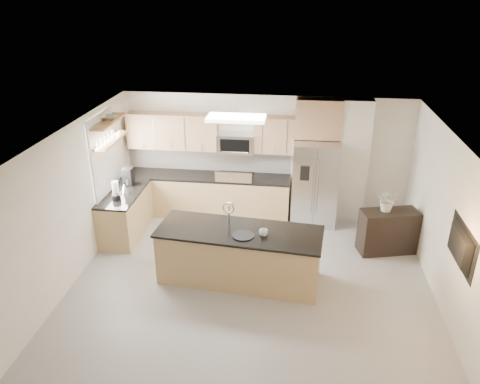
# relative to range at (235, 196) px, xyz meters

# --- Properties ---
(floor) EXTENTS (6.50, 6.50, 0.00)m
(floor) POSITION_rel_range_xyz_m (0.60, -2.92, -0.47)
(floor) COLOR gray
(floor) RESTS_ON ground
(ceiling) EXTENTS (6.00, 6.50, 0.02)m
(ceiling) POSITION_rel_range_xyz_m (0.60, -2.92, 2.13)
(ceiling) COLOR silver
(ceiling) RESTS_ON wall_back
(wall_back) EXTENTS (6.00, 0.02, 2.60)m
(wall_back) POSITION_rel_range_xyz_m (0.60, 0.33, 0.83)
(wall_back) COLOR white
(wall_back) RESTS_ON floor
(wall_left) EXTENTS (0.02, 6.50, 2.60)m
(wall_left) POSITION_rel_range_xyz_m (-2.40, -2.92, 0.83)
(wall_left) COLOR white
(wall_left) RESTS_ON floor
(wall_right) EXTENTS (0.02, 6.50, 2.60)m
(wall_right) POSITION_rel_range_xyz_m (3.60, -2.92, 0.83)
(wall_right) COLOR white
(wall_right) RESTS_ON floor
(back_counter) EXTENTS (3.55, 0.66, 1.44)m
(back_counter) POSITION_rel_range_xyz_m (-0.63, 0.01, -0.00)
(back_counter) COLOR tan
(back_counter) RESTS_ON floor
(left_counter) EXTENTS (0.66, 1.50, 0.92)m
(left_counter) POSITION_rel_range_xyz_m (-2.07, -1.07, -0.01)
(left_counter) COLOR tan
(left_counter) RESTS_ON floor
(range) EXTENTS (0.76, 0.64, 1.14)m
(range) POSITION_rel_range_xyz_m (0.00, 0.00, 0.00)
(range) COLOR black
(range) RESTS_ON floor
(upper_cabinets) EXTENTS (3.50, 0.33, 0.75)m
(upper_cabinets) POSITION_rel_range_xyz_m (-0.70, 0.16, 1.35)
(upper_cabinets) COLOR tan
(upper_cabinets) RESTS_ON wall_back
(microwave) EXTENTS (0.76, 0.40, 0.40)m
(microwave) POSITION_rel_range_xyz_m (0.00, 0.12, 1.16)
(microwave) COLOR silver
(microwave) RESTS_ON upper_cabinets
(refrigerator) EXTENTS (0.92, 0.78, 1.78)m
(refrigerator) POSITION_rel_range_xyz_m (1.66, -0.05, 0.42)
(refrigerator) COLOR silver
(refrigerator) RESTS_ON floor
(partition_column) EXTENTS (0.60, 0.30, 2.60)m
(partition_column) POSITION_rel_range_xyz_m (2.42, 0.18, 0.83)
(partition_column) COLOR silver
(partition_column) RESTS_ON floor
(window) EXTENTS (0.04, 1.15, 1.65)m
(window) POSITION_rel_range_xyz_m (-2.38, -1.07, 1.18)
(window) COLOR white
(window) RESTS_ON wall_left
(shelf_lower) EXTENTS (0.30, 1.20, 0.04)m
(shelf_lower) POSITION_rel_range_xyz_m (-2.25, -0.97, 1.48)
(shelf_lower) COLOR olive
(shelf_lower) RESTS_ON wall_left
(shelf_upper) EXTENTS (0.30, 1.20, 0.04)m
(shelf_upper) POSITION_rel_range_xyz_m (-2.25, -0.97, 1.85)
(shelf_upper) COLOR olive
(shelf_upper) RESTS_ON wall_left
(ceiling_fixture) EXTENTS (1.00, 0.50, 0.06)m
(ceiling_fixture) POSITION_rel_range_xyz_m (0.20, -1.32, 2.09)
(ceiling_fixture) COLOR white
(ceiling_fixture) RESTS_ON ceiling
(island) EXTENTS (2.81, 1.24, 1.37)m
(island) POSITION_rel_range_xyz_m (0.38, -2.34, 0.00)
(island) COLOR tan
(island) RESTS_ON floor
(credenza) EXTENTS (1.12, 0.68, 0.84)m
(credenza) POSITION_rel_range_xyz_m (3.03, -1.09, -0.05)
(credenza) COLOR black
(credenza) RESTS_ON floor
(cup) EXTENTS (0.19, 0.19, 0.11)m
(cup) POSITION_rel_range_xyz_m (0.79, -2.46, 0.53)
(cup) COLOR silver
(cup) RESTS_ON island
(platter) EXTENTS (0.39, 0.39, 0.02)m
(platter) POSITION_rel_range_xyz_m (0.47, -2.52, 0.48)
(platter) COLOR black
(platter) RESTS_ON island
(blender) EXTENTS (0.16, 0.16, 0.38)m
(blender) POSITION_rel_range_xyz_m (-2.08, -1.40, 0.61)
(blender) COLOR black
(blender) RESTS_ON left_counter
(kettle) EXTENTS (0.19, 0.19, 0.24)m
(kettle) POSITION_rel_range_xyz_m (-2.02, -1.09, 0.55)
(kettle) COLOR silver
(kettle) RESTS_ON left_counter
(coffee_maker) EXTENTS (0.19, 0.24, 0.35)m
(coffee_maker) POSITION_rel_range_xyz_m (-2.10, -0.66, 0.62)
(coffee_maker) COLOR black
(coffee_maker) RESTS_ON left_counter
(bowl) EXTENTS (0.44, 0.44, 0.09)m
(bowl) POSITION_rel_range_xyz_m (-2.25, -0.89, 1.91)
(bowl) COLOR silver
(bowl) RESTS_ON shelf_upper
(flower_vase) EXTENTS (0.58, 0.51, 0.62)m
(flower_vase) POSITION_rel_range_xyz_m (2.96, -1.07, 0.67)
(flower_vase) COLOR beige
(flower_vase) RESTS_ON credenza
(television) EXTENTS (0.14, 1.08, 0.62)m
(television) POSITION_rel_range_xyz_m (3.51, -3.12, 0.88)
(television) COLOR black
(television) RESTS_ON wall_right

